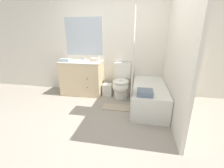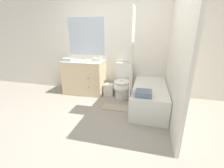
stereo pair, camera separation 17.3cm
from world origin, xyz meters
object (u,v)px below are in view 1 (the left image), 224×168
(bath_towel_folded, at_px, (145,93))
(bath_mat, at_px, (116,107))
(hand_towel_folded, at_px, (65,60))
(toilet, at_px, (121,83))
(tissue_box, at_px, (94,60))
(vanity_cabinet, at_px, (82,77))
(bathtub, at_px, (149,96))
(soap_dispenser, at_px, (98,59))
(wastebasket, at_px, (108,90))
(sink_faucet, at_px, (84,59))

(bath_towel_folded, relative_size, bath_mat, 0.48)
(bath_towel_folded, bearing_deg, hand_towel_folded, 155.96)
(toilet, height_order, tissue_box, tissue_box)
(vanity_cabinet, height_order, tissue_box, tissue_box)
(bathtub, bearing_deg, soap_dispenser, 158.32)
(wastebasket, distance_m, soap_dispenser, 0.81)
(hand_towel_folded, bearing_deg, bath_mat, -21.07)
(bathtub, distance_m, tissue_box, 1.60)
(sink_faucet, bearing_deg, bath_towel_folded, -37.57)
(wastebasket, relative_size, bath_towel_folded, 1.06)
(bathtub, height_order, tissue_box, tissue_box)
(wastebasket, height_order, tissue_box, tissue_box)
(soap_dispenser, xyz_separation_m, bath_towel_folded, (1.13, -1.04, -0.39))
(tissue_box, bearing_deg, wastebasket, -9.83)
(vanity_cabinet, bearing_deg, wastebasket, -0.62)
(wastebasket, relative_size, soap_dispenser, 2.12)
(hand_towel_folded, bearing_deg, wastebasket, 7.17)
(sink_faucet, height_order, bath_towel_folded, sink_faucet)
(sink_faucet, relative_size, hand_towel_folded, 0.58)
(vanity_cabinet, xyz_separation_m, wastebasket, (0.67, -0.01, -0.29))
(wastebasket, relative_size, tissue_box, 2.02)
(toilet, height_order, soap_dispenser, soap_dispenser)
(wastebasket, bearing_deg, bath_mat, -63.15)
(sink_faucet, distance_m, soap_dispenser, 0.47)
(sink_faucet, xyz_separation_m, bath_towel_folded, (1.57, -1.20, -0.36))
(toilet, distance_m, bath_towel_folded, 1.08)
(wastebasket, height_order, bath_towel_folded, bath_towel_folded)
(wastebasket, bearing_deg, bath_towel_folded, -47.80)
(tissue_box, bearing_deg, bath_towel_folded, -39.89)
(bathtub, bearing_deg, toilet, 149.95)
(bath_mat, bearing_deg, hand_towel_folded, 158.93)
(soap_dispenser, xyz_separation_m, bath_mat, (0.56, -0.70, -0.91))
(soap_dispenser, bearing_deg, wastebasket, -11.85)
(sink_faucet, height_order, toilet, sink_faucet)
(bath_mat, bearing_deg, bath_towel_folded, -30.64)
(vanity_cabinet, relative_size, sink_faucet, 7.37)
(bath_towel_folded, bearing_deg, toilet, 120.28)
(vanity_cabinet, bearing_deg, tissue_box, 10.21)
(bath_towel_folded, bearing_deg, wastebasket, 132.20)
(toilet, bearing_deg, bathtub, -30.05)
(sink_faucet, height_order, wastebasket, sink_faucet)
(toilet, distance_m, bathtub, 0.76)
(bathtub, xyz_separation_m, tissue_box, (-1.37, 0.51, 0.65))
(sink_faucet, relative_size, toilet, 0.17)
(soap_dispenser, relative_size, bath_mat, 0.24)
(bathtub, height_order, hand_towel_folded, hand_towel_folded)
(hand_towel_folded, height_order, bath_mat, hand_towel_folded)
(bathtub, xyz_separation_m, soap_dispenser, (-1.25, 0.50, 0.67))
(sink_faucet, bearing_deg, bathtub, -21.48)
(bathtub, bearing_deg, tissue_box, 159.67)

